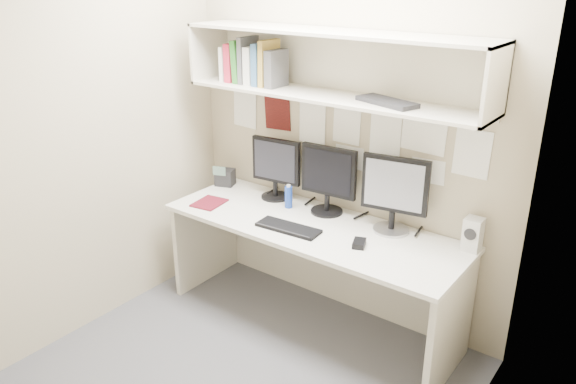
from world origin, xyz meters
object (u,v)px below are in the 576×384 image
Objects in this scene: desk at (312,273)px; monitor_left at (276,166)px; monitor_right at (394,192)px; speaker at (473,234)px; maroon_notebook at (209,203)px; keyboard at (288,228)px; monitor_center at (328,177)px; desk_phone at (225,177)px.

monitor_left is at bearing 154.86° from desk.
monitor_left is 0.90× the size of monitor_right.
maroon_notebook is (-1.71, -0.42, -0.09)m from speaker.
monitor_right reaches higher than monitor_left.
monitor_center is at bearing 78.52° from keyboard.
keyboard is (0.39, -0.38, -0.23)m from monitor_left.
keyboard is at bearing -158.12° from speaker.
maroon_notebook is (-0.74, -0.38, -0.24)m from monitor_center.
monitor_center is 0.48m from monitor_right.
monitor_center is at bearing 18.73° from maroon_notebook.
speaker is 1.21× the size of desk_phone.
monitor_center is at bearing -18.56° from desk_phone.
desk_phone is at bearing 171.47° from monitor_right.
monitor_left reaches higher than desk.
monitor_left is at bearing 131.56° from keyboard.
monitor_center is 0.95× the size of monitor_right.
desk_phone is at bearing 153.82° from keyboard.
monitor_right is at bearing 8.90° from maroon_notebook.
maroon_notebook is (-0.77, -0.16, 0.37)m from desk.
speaker is (0.94, 0.26, 0.46)m from desk.
speaker is at bearing 15.47° from desk.
keyboard is at bearing -100.99° from monitor_center.
maroon_notebook is at bearing -166.78° from speaker.
monitor_center reaches higher than speaker.
speaker is 0.90× the size of maroon_notebook.
desk_phone is (-0.85, 0.34, 0.05)m from keyboard.
desk_phone reaches higher than maroon_notebook.
speaker is at bearing 5.45° from maroon_notebook.
keyboard is 2.08× the size of speaker.
monitor_left reaches higher than maroon_notebook.
desk_phone is (-0.46, -0.04, -0.18)m from monitor_left.
speaker is at bearing -18.54° from desk_phone.
keyboard is 0.69m from maroon_notebook.
speaker is at bearing -1.49° from monitor_center.
monitor_right is 1.16× the size of keyboard.
maroon_notebook is at bearing -172.92° from monitor_right.
monitor_center reaches higher than keyboard.
desk is 0.79m from monitor_left.
monitor_left is 0.92m from monitor_right.
maroon_notebook is at bearing -134.93° from monitor_left.
desk_phone is at bearing 168.90° from desk.
keyboard is at bearing -50.35° from monitor_left.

